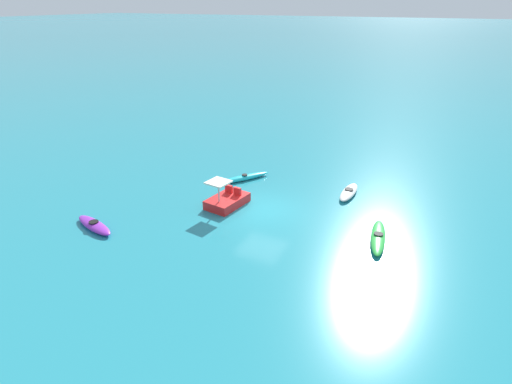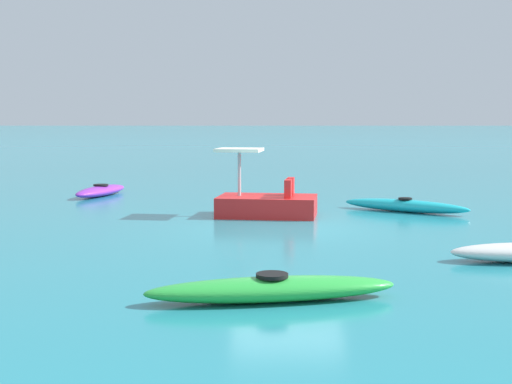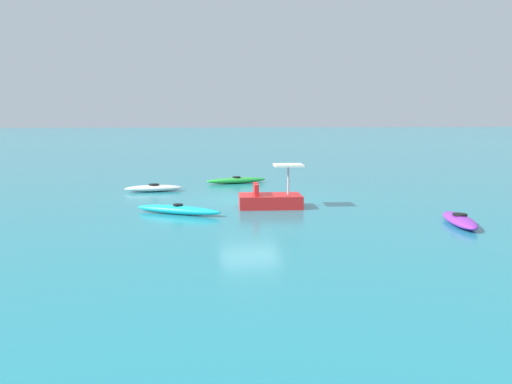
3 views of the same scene
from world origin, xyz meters
The scene contains 5 objects.
ground_plane centered at (0.00, 0.00, 0.00)m, with size 600.00×600.00×0.00m, color teal.
kayak_purple centered at (6.55, 5.66, 0.16)m, with size 2.94×1.46×0.37m.
kayak_cyan centered at (2.77, -3.14, 0.16)m, with size 2.34×3.16×0.37m.
kayak_green centered at (-6.34, 0.42, 0.16)m, with size 1.26×3.42×0.37m.
pedal_boat_red centered at (1.93, 0.47, 0.34)m, with size 1.80×2.60×1.68m.
Camera 2 is at (-15.41, 0.53, 2.37)m, focal length 49.40 mm.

